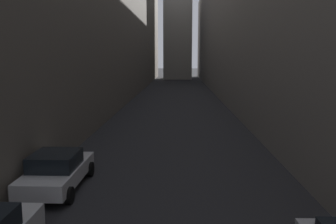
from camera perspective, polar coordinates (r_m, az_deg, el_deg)
The scene contains 4 objects.
ground_plane at distance 44.33m, azimuth 1.24°, elevation 1.97°, with size 264.00×264.00×0.00m, color #232326.
building_block_left at distance 47.85m, azimuth -12.94°, elevation 15.23°, with size 11.73×108.00×21.63m, color #60594F.
building_block_right at distance 47.45m, azimuth 15.08°, elevation 14.15°, with size 10.91×108.00×19.87m, color slate.
parked_car_left_third at distance 14.98m, azimuth -17.32°, elevation -8.90°, with size 2.06×4.48×1.51m.
Camera 1 is at (0.43, 3.97, 5.19)m, focal length 38.09 mm.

